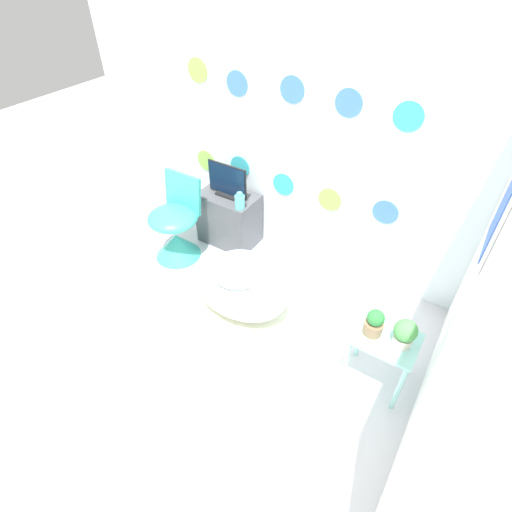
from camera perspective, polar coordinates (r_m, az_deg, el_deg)
name	(u,v)px	position (r m, az deg, el deg)	size (l,w,h in m)	color
ground_plane	(150,383)	(3.12, -14.97, -17.13)	(12.00, 12.00, 0.00)	silver
wall_back_dotted	(288,120)	(3.47, 4.61, 18.80)	(4.32, 0.05, 2.60)	white
wall_right	(491,255)	(2.27, 30.57, 0.17)	(0.06, 2.90, 2.60)	silver
rug	(229,315)	(3.42, -3.88, -8.41)	(1.14, 0.73, 0.01)	silver
bathtub	(240,287)	(3.32, -2.31, -4.45)	(0.84, 0.57, 0.46)	white
chair	(176,231)	(3.89, -11.38, 3.46)	(0.47, 0.47, 0.81)	#38B2A3
tv_cabinet	(229,218)	(4.01, -3.87, 5.37)	(0.57, 0.37, 0.54)	#4C4C51
tv	(227,182)	(3.79, -4.13, 10.51)	(0.42, 0.12, 0.32)	black
vase	(240,201)	(3.63, -2.34, 7.80)	(0.09, 0.09, 0.16)	#51B2AD
side_table	(383,347)	(2.85, 17.70, -12.25)	(0.42, 0.33, 0.48)	#99E0D8
potted_plant_left	(374,323)	(2.71, 16.56, -9.15)	(0.13, 0.13, 0.20)	#8C6B4C
potted_plant_right	(405,333)	(2.70, 20.50, -10.24)	(0.15, 0.15, 0.21)	beige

